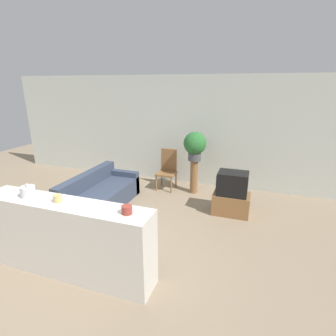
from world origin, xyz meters
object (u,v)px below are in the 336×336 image
(potted_plant, at_px, (195,145))
(couch, at_px, (100,195))
(television, at_px, (232,183))
(decorative_bowl, at_px, (28,191))
(wooden_chair, at_px, (167,168))

(potted_plant, bearing_deg, couch, -140.06)
(television, bearing_deg, decorative_bowl, -134.61)
(wooden_chair, relative_size, potted_plant, 1.47)
(decorative_bowl, bearing_deg, wooden_chair, 76.62)
(couch, relative_size, potted_plant, 2.87)
(couch, height_order, potted_plant, potted_plant)
(potted_plant, bearing_deg, television, -39.74)
(wooden_chair, distance_m, decorative_bowl, 3.49)
(wooden_chair, height_order, decorative_bowl, decorative_bowl)
(television, relative_size, decorative_bowl, 3.12)
(potted_plant, height_order, decorative_bowl, potted_plant)
(couch, xyz_separation_m, decorative_bowl, (0.18, -1.86, 0.86))
(couch, bearing_deg, potted_plant, 39.94)
(couch, distance_m, decorative_bowl, 2.06)
(couch, bearing_deg, television, 13.08)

